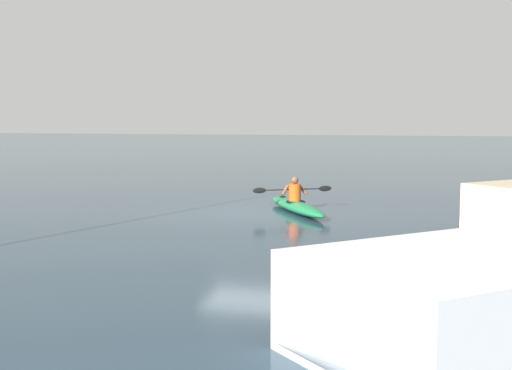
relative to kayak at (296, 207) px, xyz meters
The scene contains 3 objects.
ground_plane 1.42m from the kayak, 31.33° to the left, with size 160.00×160.00×0.00m, color #233847.
kayak is the anchor object (origin of this frame).
kayaker 0.48m from the kayak, 61.05° to the right, with size 2.13×1.20×0.70m.
Camera 1 is at (-4.64, 18.85, 2.76)m, focal length 48.93 mm.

